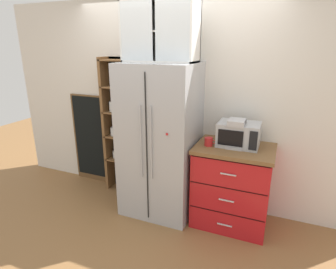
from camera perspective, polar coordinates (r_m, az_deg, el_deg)
name	(u,v)px	position (r m, az deg, el deg)	size (l,w,h in m)	color
ground_plane	(161,207)	(3.73, -1.44, -14.56)	(10.65, 10.65, 0.00)	olive
wall_back_cream	(173,104)	(3.59, 1.02, 6.25)	(4.95, 0.10, 2.55)	silver
refrigerator	(160,141)	(3.32, -1.59, -1.28)	(0.85, 0.73, 1.81)	#ADAFB5
pantry_shelf_column	(123,126)	(3.89, -9.20, 1.82)	(0.51, 0.25, 1.85)	brown
counter_cabinet	(232,185)	(3.31, 12.93, -10.06)	(0.84, 0.64, 0.94)	red
microwave	(239,134)	(3.13, 14.22, 0.03)	(0.44, 0.33, 0.26)	#ADAFB5
coffee_maker	(236,133)	(3.08, 13.75, 0.30)	(0.17, 0.20, 0.31)	#B7B7BC
mug_red	(209,142)	(3.09, 8.31, -1.45)	(0.12, 0.09, 0.09)	red
bottle_green	(237,134)	(3.18, 13.98, 0.16)	(0.06, 0.06, 0.27)	#285B33
upper_cabinet	(161,32)	(3.19, -1.42, 20.20)	(0.81, 0.32, 0.63)	silver
chalkboard_menu	(91,139)	(4.31, -15.36, -0.83)	(0.60, 0.04, 1.32)	brown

